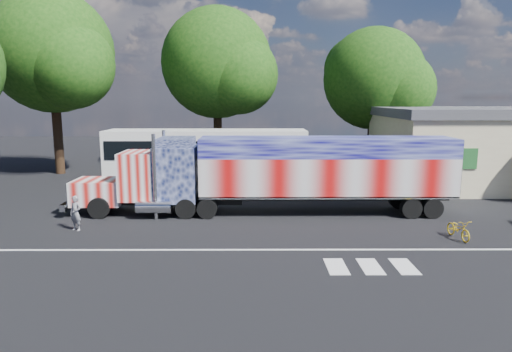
{
  "coord_description": "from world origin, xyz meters",
  "views": [
    {
      "loc": [
        -0.1,
        -20.07,
        5.87
      ],
      "look_at": [
        0.0,
        3.0,
        1.9
      ],
      "focal_mm": 32.0,
      "sensor_mm": 36.0,
      "label": 1
    }
  ],
  "objects_px": {
    "bicycle": "(458,229)",
    "tree_n_mid": "(219,64)",
    "coach_bus": "(207,158)",
    "tree_nw_a": "(54,53)",
    "semi_truck": "(278,172)",
    "tree_ne_a": "(376,79)",
    "woman": "(76,213)"
  },
  "relations": [
    {
      "from": "woman",
      "to": "tree_n_mid",
      "type": "bearing_deg",
      "value": 98.44
    },
    {
      "from": "coach_bus",
      "to": "bicycle",
      "type": "bearing_deg",
      "value": -44.01
    },
    {
      "from": "tree_n_mid",
      "to": "tree_ne_a",
      "type": "bearing_deg",
      "value": -2.08
    },
    {
      "from": "semi_truck",
      "to": "tree_n_mid",
      "type": "relative_size",
      "value": 1.48
    },
    {
      "from": "coach_bus",
      "to": "tree_n_mid",
      "type": "distance_m",
      "value": 10.98
    },
    {
      "from": "woman",
      "to": "tree_nw_a",
      "type": "height_order",
      "value": "tree_nw_a"
    },
    {
      "from": "tree_ne_a",
      "to": "bicycle",
      "type": "bearing_deg",
      "value": -94.03
    },
    {
      "from": "tree_n_mid",
      "to": "woman",
      "type": "bearing_deg",
      "value": -105.08
    },
    {
      "from": "semi_truck",
      "to": "woman",
      "type": "height_order",
      "value": "semi_truck"
    },
    {
      "from": "tree_nw_a",
      "to": "tree_ne_a",
      "type": "bearing_deg",
      "value": 6.25
    },
    {
      "from": "woman",
      "to": "tree_ne_a",
      "type": "relative_size",
      "value": 0.14
    },
    {
      "from": "bicycle",
      "to": "tree_nw_a",
      "type": "distance_m",
      "value": 30.34
    },
    {
      "from": "bicycle",
      "to": "tree_nw_a",
      "type": "height_order",
      "value": "tree_nw_a"
    },
    {
      "from": "bicycle",
      "to": "tree_ne_a",
      "type": "xyz_separation_m",
      "value": [
        1.38,
        19.59,
        6.92
      ]
    },
    {
      "from": "coach_bus",
      "to": "woman",
      "type": "distance_m",
      "value": 11.21
    },
    {
      "from": "semi_truck",
      "to": "bicycle",
      "type": "relative_size",
      "value": 12.08
    },
    {
      "from": "semi_truck",
      "to": "tree_ne_a",
      "type": "xyz_separation_m",
      "value": [
        8.75,
        15.2,
        5.2
      ]
    },
    {
      "from": "semi_truck",
      "to": "bicycle",
      "type": "height_order",
      "value": "semi_truck"
    },
    {
      "from": "semi_truck",
      "to": "tree_ne_a",
      "type": "distance_m",
      "value": 18.29
    },
    {
      "from": "coach_bus",
      "to": "bicycle",
      "type": "distance_m",
      "value": 16.38
    },
    {
      "from": "bicycle",
      "to": "tree_nw_a",
      "type": "relative_size",
      "value": 0.12
    },
    {
      "from": "tree_nw_a",
      "to": "tree_ne_a",
      "type": "height_order",
      "value": "tree_nw_a"
    },
    {
      "from": "woman",
      "to": "bicycle",
      "type": "height_order",
      "value": "woman"
    },
    {
      "from": "coach_bus",
      "to": "tree_nw_a",
      "type": "bearing_deg",
      "value": 155.19
    },
    {
      "from": "bicycle",
      "to": "tree_ne_a",
      "type": "height_order",
      "value": "tree_ne_a"
    },
    {
      "from": "semi_truck",
      "to": "coach_bus",
      "type": "height_order",
      "value": "semi_truck"
    },
    {
      "from": "semi_truck",
      "to": "tree_ne_a",
      "type": "bearing_deg",
      "value": 60.07
    },
    {
      "from": "woman",
      "to": "semi_truck",
      "type": "bearing_deg",
      "value": 42.14
    },
    {
      "from": "bicycle",
      "to": "tree_n_mid",
      "type": "relative_size",
      "value": 0.12
    },
    {
      "from": "semi_truck",
      "to": "coach_bus",
      "type": "relative_size",
      "value": 1.5
    },
    {
      "from": "bicycle",
      "to": "tree_n_mid",
      "type": "bearing_deg",
      "value": 111.67
    },
    {
      "from": "tree_nw_a",
      "to": "tree_n_mid",
      "type": "xyz_separation_m",
      "value": [
        12.14,
        3.21,
        -0.58
      ]
    }
  ]
}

